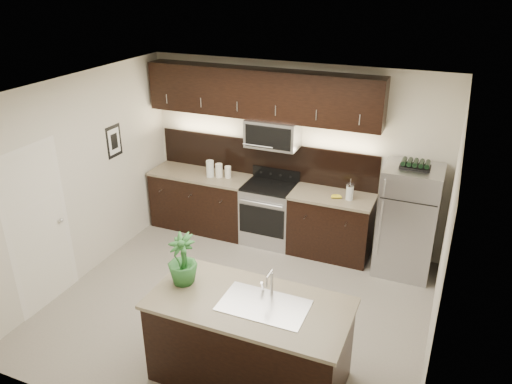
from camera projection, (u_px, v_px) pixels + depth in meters
ground at (238, 306)px, 6.26m from camera, size 4.50×4.50×0.00m
room_walls at (226, 181)px, 5.57m from camera, size 4.52×4.02×2.71m
counter_run at (257, 211)px, 7.65m from camera, size 3.51×0.65×0.94m
upper_fixtures at (263, 102)px, 7.08m from camera, size 3.49×0.40×1.66m
island at (250, 340)px, 4.99m from camera, size 1.96×0.96×0.94m
sink_faucet at (264, 304)px, 4.75m from camera, size 0.84×0.50×0.28m
refrigerator at (407, 221)px, 6.70m from camera, size 0.74×0.67×1.54m
wine_rack at (415, 165)px, 6.36m from camera, size 0.38×0.24×0.09m
plant at (182, 259)px, 4.99m from camera, size 0.38×0.38×0.54m
canisters at (217, 170)px, 7.62m from camera, size 0.38×0.17×0.26m
french_press at (350, 192)px, 6.87m from camera, size 0.11×0.11×0.31m
bananas at (333, 196)px, 6.96m from camera, size 0.19×0.17×0.05m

